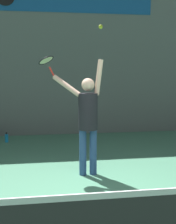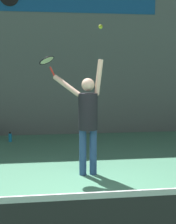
{
  "view_description": "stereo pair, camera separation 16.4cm",
  "coord_description": "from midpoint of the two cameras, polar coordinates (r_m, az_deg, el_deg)",
  "views": [
    {
      "loc": [
        -0.71,
        -3.87,
        1.87
      ],
      "look_at": [
        0.16,
        1.57,
        1.16
      ],
      "focal_mm": 50.0,
      "sensor_mm": 36.0,
      "label": 1
    },
    {
      "loc": [
        -0.55,
        -3.9,
        1.87
      ],
      "look_at": [
        0.16,
        1.57,
        1.16
      ],
      "focal_mm": 50.0,
      "sensor_mm": 36.0,
      "label": 2
    }
  ],
  "objects": [
    {
      "name": "tennis_racket",
      "position": [
        5.9,
        -6.67,
        9.2
      ],
      "size": [
        0.41,
        0.41,
        0.4
      ],
      "color": "red"
    },
    {
      "name": "tennis_ball",
      "position": [
        5.5,
        3.19,
        15.33
      ],
      "size": [
        0.07,
        0.07,
        0.07
      ],
      "color": "#CCDB2D"
    },
    {
      "name": "ground_plane",
      "position": [
        4.36,
        1.71,
        -18.04
      ],
      "size": [
        18.0,
        18.0,
        0.0
      ],
      "primitive_type": "plane",
      "color": "#4C8C6B"
    },
    {
      "name": "water_bottle",
      "position": [
        8.63,
        -13.52,
        -4.53
      ],
      "size": [
        0.09,
        0.09,
        0.27
      ],
      "color": "#198CCC",
      "rests_on": "ground_plane"
    },
    {
      "name": "back_wall",
      "position": [
        9.34,
        -3.61,
        11.24
      ],
      "size": [
        18.0,
        0.1,
        5.0
      ],
      "color": "slate",
      "rests_on": "ground_plane"
    },
    {
      "name": "tennis_player",
      "position": [
        5.58,
        0.76,
        -0.69
      ],
      "size": [
        0.9,
        0.56,
        2.09
      ],
      "color": "#2D4C7F",
      "rests_on": "ground_plane"
    }
  ]
}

